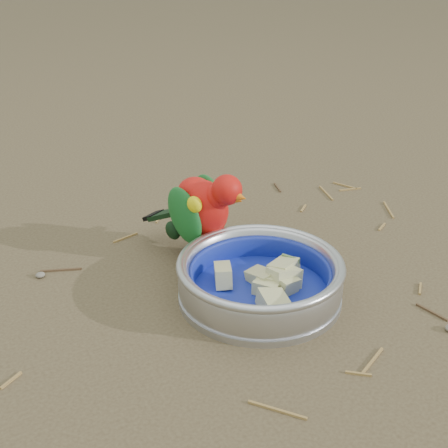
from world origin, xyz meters
TOP-DOWN VIEW (x-y plane):
  - ground at (0.00, 0.00)m, footprint 60.00×60.00m
  - food_bowl at (0.06, 0.08)m, footprint 0.23×0.23m
  - bowl_wall at (0.06, 0.08)m, footprint 0.23×0.23m
  - fruit_wedges at (0.06, 0.08)m, footprint 0.14×0.14m
  - lory_parrot at (0.05, 0.23)m, footprint 0.15×0.20m
  - ground_debris at (0.03, 0.08)m, footprint 0.90×0.80m

SIDE VIEW (x-z plane):
  - ground at x=0.00m, z-range 0.00..0.00m
  - ground_debris at x=0.03m, z-range 0.00..0.01m
  - food_bowl at x=0.06m, z-range 0.00..0.02m
  - fruit_wedges at x=0.06m, z-range 0.02..0.05m
  - bowl_wall at x=0.06m, z-range 0.02..0.06m
  - lory_parrot at x=0.05m, z-range 0.00..0.15m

